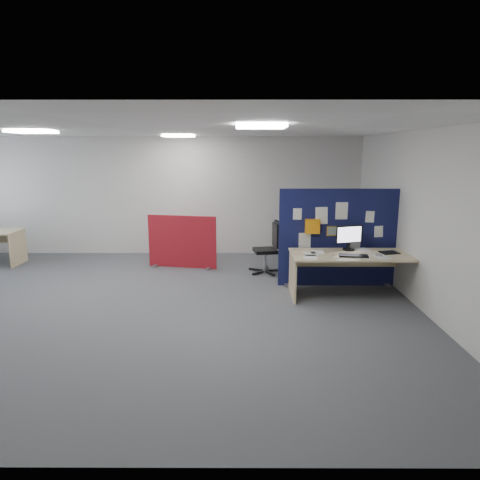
{
  "coord_description": "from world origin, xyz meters",
  "views": [
    {
      "loc": [
        1.77,
        -6.34,
        2.38
      ],
      "look_at": [
        1.74,
        0.25,
        1.0
      ],
      "focal_mm": 32.0,
      "sensor_mm": 36.0,
      "label": 1
    }
  ],
  "objects_px": {
    "office_chair": "(270,244)",
    "monitor_main": "(349,236)",
    "main_desk": "(351,263)",
    "navy_divider": "(337,238)",
    "red_divider": "(182,242)"
  },
  "relations": [
    {
      "from": "navy_divider",
      "to": "main_desk",
      "type": "bearing_deg",
      "value": -78.67
    },
    {
      "from": "monitor_main",
      "to": "red_divider",
      "type": "distance_m",
      "value": 3.44
    },
    {
      "from": "monitor_main",
      "to": "office_chair",
      "type": "height_order",
      "value": "monitor_main"
    },
    {
      "from": "navy_divider",
      "to": "monitor_main",
      "type": "xyz_separation_m",
      "value": [
        0.12,
        -0.34,
        0.1
      ]
    },
    {
      "from": "monitor_main",
      "to": "main_desk",
      "type": "bearing_deg",
      "value": -108.28
    },
    {
      "from": "red_divider",
      "to": "office_chair",
      "type": "bearing_deg",
      "value": -0.8
    },
    {
      "from": "navy_divider",
      "to": "main_desk",
      "type": "relative_size",
      "value": 1.06
    },
    {
      "from": "main_desk",
      "to": "red_divider",
      "type": "xyz_separation_m",
      "value": [
        -3.04,
        1.76,
        -0.04
      ]
    },
    {
      "from": "navy_divider",
      "to": "monitor_main",
      "type": "bearing_deg",
      "value": -70.62
    },
    {
      "from": "navy_divider",
      "to": "office_chair",
      "type": "bearing_deg",
      "value": 144.06
    },
    {
      "from": "navy_divider",
      "to": "main_desk",
      "type": "xyz_separation_m",
      "value": [
        0.11,
        -0.57,
        -0.3
      ]
    },
    {
      "from": "office_chair",
      "to": "main_desk",
      "type": "bearing_deg",
      "value": -57.75
    },
    {
      "from": "office_chair",
      "to": "monitor_main",
      "type": "bearing_deg",
      "value": -52.49
    },
    {
      "from": "navy_divider",
      "to": "office_chair",
      "type": "height_order",
      "value": "navy_divider"
    },
    {
      "from": "navy_divider",
      "to": "main_desk",
      "type": "distance_m",
      "value": 0.65
    }
  ]
}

